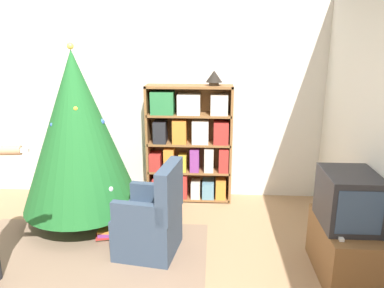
% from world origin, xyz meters
% --- Properties ---
extents(wall_back, '(8.00, 0.10, 2.60)m').
position_xyz_m(wall_back, '(0.00, 2.28, 1.30)').
color(wall_back, silver).
rests_on(wall_back, ground_plane).
extents(area_rug, '(2.41, 1.76, 0.01)m').
position_xyz_m(area_rug, '(-0.46, 0.46, 0.00)').
color(area_rug, '#7F6651').
rests_on(area_rug, ground_plane).
extents(bookshelf, '(1.08, 0.29, 1.49)m').
position_xyz_m(bookshelf, '(0.49, 2.06, 0.74)').
color(bookshelf, brown).
rests_on(bookshelf, ground_plane).
extents(tv_stand, '(0.41, 0.82, 0.50)m').
position_xyz_m(tv_stand, '(1.94, 0.49, 0.25)').
color(tv_stand, brown).
rests_on(tv_stand, ground_plane).
extents(television, '(0.43, 0.54, 0.47)m').
position_xyz_m(television, '(1.94, 0.49, 0.73)').
color(television, '#28282D').
rests_on(television, tv_stand).
extents(game_remote, '(0.04, 0.12, 0.02)m').
position_xyz_m(game_remote, '(1.82, 0.25, 0.51)').
color(game_remote, white).
rests_on(game_remote, tv_stand).
extents(christmas_tree, '(1.28, 1.28, 2.00)m').
position_xyz_m(christmas_tree, '(-0.67, 1.34, 1.07)').
color(christmas_tree, '#4C3323').
rests_on(christmas_tree, ground_plane).
extents(armchair, '(0.65, 0.64, 0.92)m').
position_xyz_m(armchair, '(0.21, 0.77, 0.32)').
color(armchair, '#334256').
rests_on(armchair, ground_plane).
extents(table_lamp, '(0.20, 0.20, 0.18)m').
position_xyz_m(table_lamp, '(0.79, 2.07, 1.59)').
color(table_lamp, '#473828').
rests_on(table_lamp, bookshelf).
extents(book_pile_near_tree, '(0.24, 0.20, 0.10)m').
position_xyz_m(book_pile_near_tree, '(-0.31, 0.99, 0.05)').
color(book_pile_near_tree, '#2D7A42').
rests_on(book_pile_near_tree, ground_plane).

